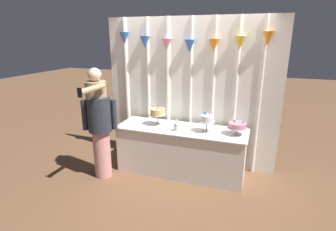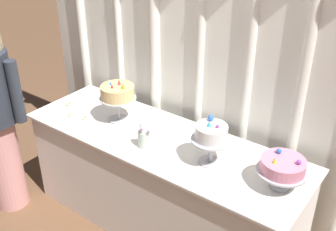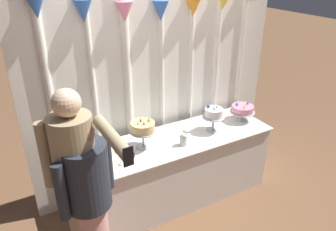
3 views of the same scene
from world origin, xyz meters
name	(u,v)px [view 3 (image 3 of 3)]	position (x,y,z in m)	size (l,w,h in m)	color
ground_plane	(183,200)	(0.00, 0.00, 0.00)	(24.00, 24.00, 0.00)	brown
draped_curtain	(157,77)	(-0.03, 0.54, 1.32)	(2.95, 0.17, 2.49)	white
cake_table	(179,168)	(0.00, 0.10, 0.39)	(2.07, 0.67, 0.77)	white
cake_display_leftmost	(143,128)	(-0.41, 0.13, 0.99)	(0.27, 0.27, 0.32)	#B2B2B7
cake_display_center	(214,114)	(0.41, 0.06, 0.97)	(0.25, 0.25, 0.30)	#B2B2B7
cake_display_rightmost	(242,109)	(0.86, 0.10, 0.91)	(0.29, 0.29, 0.22)	#B2B2B7
flower_vase	(184,139)	(-0.04, -0.04, 0.84)	(0.11, 0.08, 0.19)	#B2C1B2
tealight_far_left	(101,162)	(-0.88, 0.06, 0.79)	(0.05, 0.05, 0.04)	beige
tealight_near_left	(121,164)	(-0.73, -0.06, 0.78)	(0.04, 0.04, 0.03)	beige
tealight_near_right	(131,159)	(-0.61, -0.02, 0.78)	(0.05, 0.05, 0.03)	beige
guest_girl_blue_dress	(78,184)	(-1.20, -0.40, 0.97)	(0.45, 0.82, 1.74)	#9E8966
guest_man_pink_jacket	(89,199)	(-1.15, -0.43, 0.82)	(0.49, 0.48, 1.51)	#D6938E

